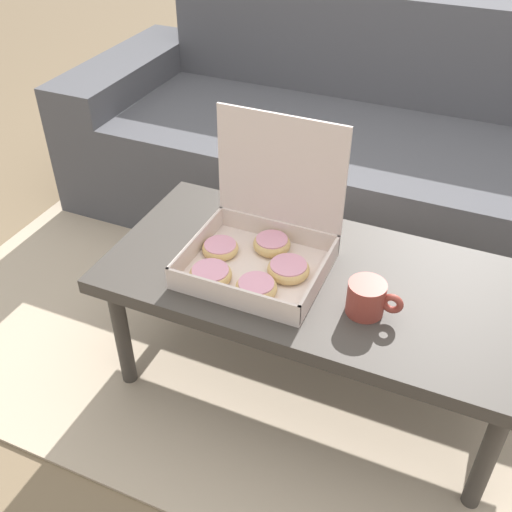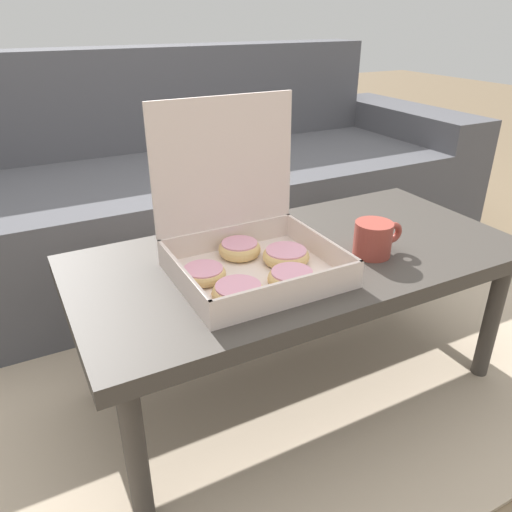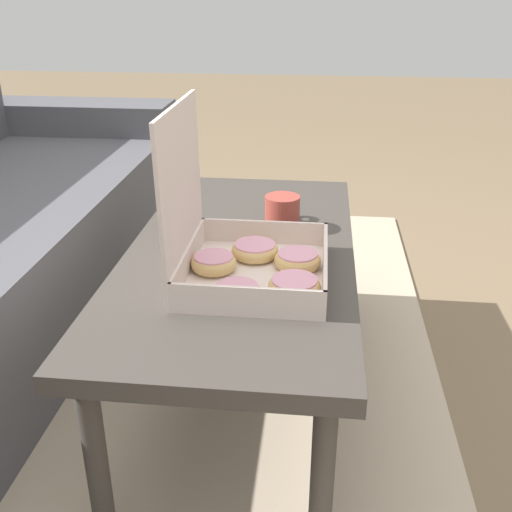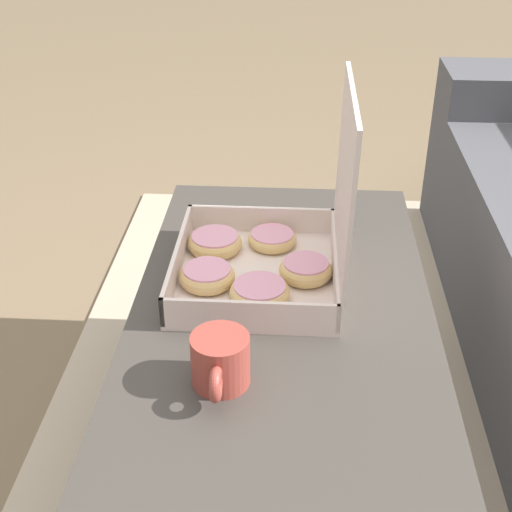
{
  "view_description": "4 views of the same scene",
  "coord_description": "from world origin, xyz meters",
  "px_view_note": "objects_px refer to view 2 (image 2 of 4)",
  "views": [
    {
      "loc": [
        0.33,
        -1.27,
        1.4
      ],
      "look_at": [
        -0.15,
        -0.16,
        0.47
      ],
      "focal_mm": 42.0,
      "sensor_mm": 36.0,
      "label": 1
    },
    {
      "loc": [
        -0.61,
        -1.03,
        0.96
      ],
      "look_at": [
        -0.15,
        -0.16,
        0.47
      ],
      "focal_mm": 35.0,
      "sensor_mm": 36.0,
      "label": 2
    },
    {
      "loc": [
        -1.32,
        -0.29,
        1.01
      ],
      "look_at": [
        -0.15,
        -0.16,
        0.47
      ],
      "focal_mm": 42.0,
      "sensor_mm": 36.0,
      "label": 3
    },
    {
      "loc": [
        0.99,
        -0.09,
        1.16
      ],
      "look_at": [
        -0.15,
        -0.16,
        0.47
      ],
      "focal_mm": 50.0,
      "sensor_mm": 36.0,
      "label": 4
    }
  ],
  "objects_px": {
    "couch": "(176,194)",
    "coffee_table": "(300,268)",
    "pastry_box": "(250,249)",
    "coffee_mug": "(374,239)"
  },
  "relations": [
    {
      "from": "couch",
      "to": "coffee_table",
      "type": "bearing_deg",
      "value": -90.0
    },
    {
      "from": "couch",
      "to": "pastry_box",
      "type": "relative_size",
      "value": 6.84
    },
    {
      "from": "coffee_mug",
      "to": "coffee_table",
      "type": "bearing_deg",
      "value": 149.28
    },
    {
      "from": "pastry_box",
      "to": "coffee_mug",
      "type": "distance_m",
      "value": 0.31
    },
    {
      "from": "couch",
      "to": "pastry_box",
      "type": "xyz_separation_m",
      "value": [
        -0.16,
        -0.96,
        0.19
      ]
    },
    {
      "from": "coffee_table",
      "to": "pastry_box",
      "type": "relative_size",
      "value": 3.0
    },
    {
      "from": "coffee_mug",
      "to": "pastry_box",
      "type": "bearing_deg",
      "value": 169.32
    },
    {
      "from": "pastry_box",
      "to": "coffee_table",
      "type": "bearing_deg",
      "value": 11.37
    },
    {
      "from": "pastry_box",
      "to": "couch",
      "type": "bearing_deg",
      "value": 80.75
    },
    {
      "from": "couch",
      "to": "coffee_mug",
      "type": "relative_size",
      "value": 18.86
    }
  ]
}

